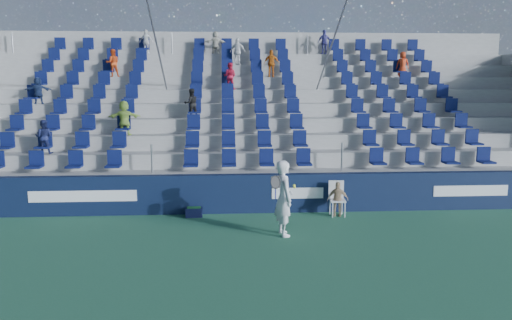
{
  "coord_description": "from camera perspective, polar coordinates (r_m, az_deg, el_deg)",
  "views": [
    {
      "loc": [
        -0.73,
        -11.9,
        4.03
      ],
      "look_at": [
        0.2,
        2.8,
        1.7
      ],
      "focal_mm": 35.0,
      "sensor_mm": 36.0,
      "label": 1
    }
  ],
  "objects": [
    {
      "name": "ground",
      "position": [
        12.59,
        -0.1,
        -9.68
      ],
      "size": [
        70.0,
        70.0,
        0.0
      ],
      "primitive_type": "plane",
      "color": "#2D6A4A",
      "rests_on": "ground"
    },
    {
      "name": "sponsor_wall",
      "position": [
        15.46,
        -0.81,
        -3.84
      ],
      "size": [
        24.0,
        0.32,
        1.2
      ],
      "color": "#0E1936",
      "rests_on": "ground"
    },
    {
      "name": "grandstand",
      "position": [
        20.25,
        -1.57,
        3.61
      ],
      "size": [
        24.0,
        8.17,
        6.63
      ],
      "color": "#A8A8A3",
      "rests_on": "ground"
    },
    {
      "name": "tennis_player",
      "position": [
        13.12,
        3.21,
        -4.36
      ],
      "size": [
        0.7,
        0.8,
        2.0
      ],
      "color": "silver",
      "rests_on": "ground"
    },
    {
      "name": "line_judge_chair",
      "position": [
        15.34,
        9.22,
        -4.06
      ],
      "size": [
        0.49,
        0.5,
        1.05
      ],
      "color": "white",
      "rests_on": "ground"
    },
    {
      "name": "line_judge",
      "position": [
        15.2,
        9.34,
        -4.44
      ],
      "size": [
        0.66,
        0.39,
        1.06
      ],
      "primitive_type": "imported",
      "rotation": [
        0.0,
        0.0,
        2.92
      ],
      "color": "tan",
      "rests_on": "ground"
    },
    {
      "name": "ball_bin",
      "position": [
        15.19,
        -7.11,
        -5.87
      ],
      "size": [
        0.52,
        0.36,
        0.28
      ],
      "color": "#0E1234",
      "rests_on": "ground"
    }
  ]
}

